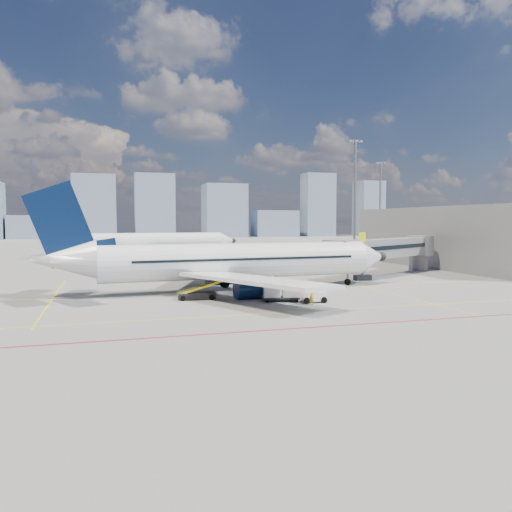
% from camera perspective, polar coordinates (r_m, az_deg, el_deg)
% --- Properties ---
extents(ground, '(420.00, 420.00, 0.00)m').
position_cam_1_polar(ground, '(47.84, 1.48, -5.21)').
color(ground, gray).
rests_on(ground, ground).
extents(apron_markings, '(90.00, 35.12, 0.01)m').
position_cam_1_polar(apron_markings, '(44.00, 2.36, -6.02)').
color(apron_markings, yellow).
rests_on(apron_markings, ground).
extents(jet_bridge, '(23.55, 15.78, 6.30)m').
position_cam_1_polar(jet_bridge, '(72.76, 15.06, 0.78)').
color(jet_bridge, gray).
rests_on(jet_bridge, ground).
extents(terminal_block, '(10.00, 42.00, 10.00)m').
position_cam_1_polar(terminal_block, '(89.54, 20.99, 2.03)').
color(terminal_block, gray).
rests_on(terminal_block, ground).
extents(floodlight_mast_ne, '(3.20, 0.61, 25.45)m').
position_cam_1_polar(floodlight_mast_ne, '(113.08, 11.24, 6.93)').
color(floodlight_mast_ne, slate).
rests_on(floodlight_mast_ne, ground).
extents(floodlight_mast_far, '(3.20, 0.61, 25.45)m').
position_cam_1_polar(floodlight_mast_far, '(156.78, 14.00, 6.05)').
color(floodlight_mast_far, slate).
rests_on(floodlight_mast_far, ground).
extents(distant_skyline, '(255.07, 15.36, 31.70)m').
position_cam_1_polar(distant_skyline, '(235.68, -12.13, 5.15)').
color(distant_skyline, '#768AA4').
rests_on(distant_skyline, ground).
extents(main_aircraft, '(40.70, 35.44, 11.87)m').
position_cam_1_polar(main_aircraft, '(54.59, -3.60, -0.67)').
color(main_aircraft, white).
rests_on(main_aircraft, ground).
extents(second_aircraft, '(39.48, 34.39, 11.51)m').
position_cam_1_polar(second_aircraft, '(107.64, -12.61, 1.54)').
color(second_aircraft, white).
rests_on(second_aircraft, ground).
extents(baggage_tug, '(2.43, 1.56, 1.63)m').
position_cam_1_polar(baggage_tug, '(47.43, 6.39, -4.37)').
color(baggage_tug, white).
rests_on(baggage_tug, ground).
extents(cargo_dolly, '(3.87, 2.34, 1.98)m').
position_cam_1_polar(cargo_dolly, '(47.94, 2.87, -3.89)').
color(cargo_dolly, black).
rests_on(cargo_dolly, ground).
extents(belt_loader, '(5.27, 1.63, 2.13)m').
position_cam_1_polar(belt_loader, '(49.22, -6.64, -4.33)').
color(belt_loader, black).
rests_on(belt_loader, ground).
extents(ramp_worker, '(0.73, 0.77, 1.77)m').
position_cam_1_polar(ramp_worker, '(45.92, 6.43, -4.51)').
color(ramp_worker, yellow).
rests_on(ramp_worker, ground).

